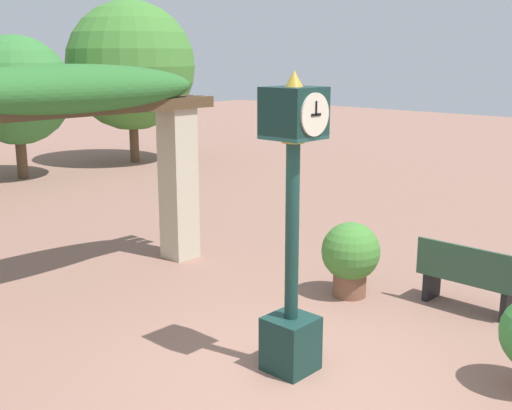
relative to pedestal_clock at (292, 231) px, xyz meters
The scene contains 5 objects.
ground_plane 1.53m from the pedestal_clock, 139.21° to the right, with size 60.00×60.00×0.00m, color #8E6656.
pedestal_clock is the anchor object (origin of this frame).
pergola 3.95m from the pedestal_clock, 92.10° to the left, with size 4.85×1.07×3.15m.
potted_plant_near_right 2.52m from the pedestal_clock, 19.51° to the left, with size 0.81×0.81×1.04m.
park_bench 3.10m from the pedestal_clock, 12.46° to the right, with size 0.42×1.33×0.89m.
Camera 1 is at (-4.68, -3.87, 3.26)m, focal length 45.00 mm.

